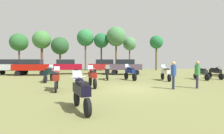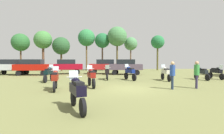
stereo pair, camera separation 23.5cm
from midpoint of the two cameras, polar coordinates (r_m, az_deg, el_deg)
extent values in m
cube|color=olive|center=(11.72, 6.19, -7.06)|extent=(44.00, 52.00, 0.02)
cylinder|color=black|center=(12.31, -17.08, -5.15)|extent=(0.20, 0.65, 0.64)
cylinder|color=black|center=(10.84, -17.55, -6.13)|extent=(0.20, 0.65, 0.64)
cube|color=maroon|center=(11.52, -17.33, -3.13)|extent=(0.52, 1.30, 0.36)
ellipsoid|color=maroon|center=(11.78, -17.25, -1.65)|extent=(0.38, 0.52, 0.24)
cube|color=black|center=(11.28, -17.41, -2.02)|extent=(0.37, 0.59, 0.12)
cube|color=silver|center=(12.08, -17.17, -0.70)|extent=(0.38, 0.20, 0.39)
cylinder|color=#B7B7BC|center=(11.99, -17.19, -1.01)|extent=(0.62, 0.12, 0.04)
cylinder|color=black|center=(19.94, 32.24, -2.66)|extent=(0.13, 0.62, 0.62)
cylinder|color=black|center=(21.23, 29.42, -2.34)|extent=(0.13, 0.62, 0.62)
cube|color=black|center=(20.55, 30.81, -1.13)|extent=(0.39, 1.40, 0.36)
ellipsoid|color=black|center=(20.29, 31.37, -0.39)|extent=(0.33, 0.49, 0.24)
cube|color=black|center=(20.73, 30.41, -0.43)|extent=(0.31, 0.57, 0.12)
cube|color=silver|center=(20.02, 32.01, 0.08)|extent=(0.36, 0.16, 0.39)
cylinder|color=#B7B7BC|center=(20.10, 31.82, -0.08)|extent=(0.62, 0.05, 0.04)
cylinder|color=black|center=(16.46, -1.10, -3.30)|extent=(0.14, 0.61, 0.61)
cylinder|color=black|center=(17.95, -1.36, -2.85)|extent=(0.14, 0.61, 0.61)
cube|color=black|center=(17.17, -1.24, -1.46)|extent=(0.40, 1.28, 0.36)
ellipsoid|color=black|center=(16.87, -1.19, -0.57)|extent=(0.34, 0.49, 0.24)
cube|color=black|center=(17.38, -1.27, -0.63)|extent=(0.32, 0.57, 0.12)
cube|color=silver|center=(16.54, -1.13, 0.00)|extent=(0.36, 0.16, 0.39)
cylinder|color=#B7B7BC|center=(16.64, -1.15, -0.20)|extent=(0.62, 0.06, 0.04)
cylinder|color=black|center=(19.74, 25.84, -2.62)|extent=(0.16, 0.61, 0.60)
cylinder|color=black|center=(18.45, 28.78, -2.98)|extent=(0.16, 0.61, 0.60)
cube|color=black|center=(19.06, 27.29, -1.35)|extent=(0.45, 1.40, 0.36)
ellipsoid|color=black|center=(19.29, 26.75, -0.47)|extent=(0.35, 0.50, 0.24)
cube|color=black|center=(18.85, 27.74, -0.67)|extent=(0.34, 0.58, 0.12)
cube|color=silver|center=(19.56, 26.16, 0.10)|extent=(0.37, 0.18, 0.39)
cylinder|color=#B7B7BC|center=(19.48, 26.33, -0.09)|extent=(0.62, 0.08, 0.04)
cylinder|color=black|center=(7.53, -11.52, -9.78)|extent=(0.30, 0.63, 0.62)
cylinder|color=black|center=(6.04, -8.32, -12.74)|extent=(0.30, 0.63, 0.62)
cube|color=black|center=(6.69, -10.13, -7.00)|extent=(0.75, 1.39, 0.36)
ellipsoid|color=black|center=(6.94, -10.73, -4.34)|extent=(0.45, 0.55, 0.24)
cube|color=black|center=(6.43, -9.66, -5.20)|extent=(0.45, 0.62, 0.12)
cube|color=silver|center=(7.25, -11.33, -2.64)|extent=(0.39, 0.25, 0.39)
cylinder|color=#B7B7BC|center=(7.16, -11.15, -3.18)|extent=(0.60, 0.22, 0.04)
cylinder|color=black|center=(13.15, -6.79, -4.53)|extent=(0.26, 0.69, 0.68)
cylinder|color=black|center=(11.71, -5.38, -5.35)|extent=(0.26, 0.69, 0.68)
cube|color=maroon|center=(12.37, -6.14, -2.52)|extent=(0.61, 1.31, 0.36)
ellipsoid|color=maroon|center=(12.63, -6.41, -1.16)|extent=(0.41, 0.54, 0.24)
cube|color=black|center=(12.14, -5.93, -1.48)|extent=(0.41, 0.61, 0.12)
cube|color=silver|center=(12.93, -6.69, -0.28)|extent=(0.38, 0.22, 0.39)
cylinder|color=#B7B7BC|center=(12.84, -6.60, -0.57)|extent=(0.61, 0.16, 0.04)
cylinder|color=black|center=(17.53, 4.96, -2.87)|extent=(0.31, 0.68, 0.68)
cylinder|color=black|center=(16.16, 7.57, -3.30)|extent=(0.31, 0.68, 0.68)
cube|color=navy|center=(16.80, 6.22, -1.32)|extent=(0.73, 1.38, 0.36)
ellipsoid|color=navy|center=(17.05, 5.73, -0.32)|extent=(0.45, 0.55, 0.24)
cube|color=black|center=(16.58, 6.62, -0.53)|extent=(0.45, 0.62, 0.12)
cube|color=silver|center=(17.33, 5.21, 0.32)|extent=(0.39, 0.25, 0.39)
cylinder|color=#B7B7BC|center=(17.25, 5.36, 0.11)|extent=(0.60, 0.21, 0.04)
cylinder|color=black|center=(17.18, -18.50, -3.08)|extent=(0.18, 0.68, 0.67)
cylinder|color=black|center=(15.64, -20.35, -3.61)|extent=(0.18, 0.68, 0.67)
cube|color=black|center=(16.37, -19.41, -1.54)|extent=(0.49, 1.42, 0.36)
ellipsoid|color=black|center=(16.65, -19.07, -0.51)|extent=(0.36, 0.51, 0.24)
cube|color=black|center=(16.12, -19.69, -0.75)|extent=(0.35, 0.59, 0.12)
cube|color=silver|center=(16.97, -18.70, 0.15)|extent=(0.37, 0.19, 0.39)
cylinder|color=#B7B7BC|center=(16.88, -18.81, -0.07)|extent=(0.62, 0.10, 0.04)
cylinder|color=black|center=(17.77, 16.37, -2.91)|extent=(0.14, 0.66, 0.65)
cylinder|color=black|center=(16.28, 18.35, -3.39)|extent=(0.14, 0.66, 0.65)
cube|color=silver|center=(16.99, 17.33, -1.44)|extent=(0.41, 1.38, 0.36)
ellipsoid|color=silver|center=(17.26, 16.97, -0.45)|extent=(0.34, 0.49, 0.24)
cube|color=black|center=(16.75, 17.64, -0.67)|extent=(0.32, 0.57, 0.12)
cube|color=silver|center=(17.57, 16.58, 0.18)|extent=(0.36, 0.16, 0.39)
cylinder|color=#B7B7BC|center=(17.48, 16.69, -0.03)|extent=(0.62, 0.06, 0.04)
cylinder|color=black|center=(22.63, 1.05, -1.78)|extent=(0.67, 0.32, 0.64)
cylinder|color=black|center=(24.07, 1.16, -1.55)|extent=(0.67, 0.32, 0.64)
cylinder|color=black|center=(22.72, 8.44, -1.79)|extent=(0.67, 0.32, 0.64)
cylinder|color=black|center=(24.15, 8.12, -1.55)|extent=(0.67, 0.32, 0.64)
cube|color=#514354|center=(23.31, 4.70, 0.04)|extent=(4.53, 2.45, 0.75)
cube|color=black|center=(23.30, 4.71, 1.71)|extent=(2.58, 1.93, 0.61)
cylinder|color=black|center=(27.51, -31.29, -1.40)|extent=(0.65, 0.25, 0.64)
cylinder|color=black|center=(24.94, -26.90, -1.65)|extent=(0.65, 0.25, 0.64)
cylinder|color=black|center=(26.27, -25.65, -1.45)|extent=(0.65, 0.25, 0.64)
cube|color=#AEB9C1|center=(26.17, -29.23, 0.00)|extent=(4.38, 2.00, 0.75)
cube|color=black|center=(26.16, -29.26, 1.49)|extent=(2.44, 1.69, 0.61)
cylinder|color=black|center=(24.37, -17.68, -1.60)|extent=(0.66, 0.31, 0.64)
cylinder|color=black|center=(25.80, -17.48, -1.40)|extent=(0.66, 0.31, 0.64)
cylinder|color=black|center=(24.36, -10.80, -1.54)|extent=(0.66, 0.31, 0.64)
cylinder|color=black|center=(25.79, -10.98, -1.34)|extent=(0.66, 0.31, 0.64)
cube|color=maroon|center=(25.00, -14.25, 0.12)|extent=(4.51, 2.38, 0.75)
cube|color=black|center=(24.99, -14.27, 1.68)|extent=(2.56, 1.90, 0.61)
cylinder|color=black|center=(24.26, -27.70, -1.76)|extent=(0.65, 0.24, 0.64)
cylinder|color=black|center=(25.58, -26.44, -1.55)|extent=(0.65, 0.24, 0.64)
cylinder|color=black|center=(23.26, -21.07, -1.81)|extent=(0.65, 0.24, 0.64)
cylinder|color=black|center=(24.64, -20.11, -1.59)|extent=(0.65, 0.24, 0.64)
cube|color=#A0130A|center=(24.36, -23.90, -0.05)|extent=(4.35, 1.91, 0.75)
cube|color=black|center=(24.35, -23.93, 1.55)|extent=(2.41, 1.65, 0.61)
cylinder|color=black|center=(23.82, -5.45, -1.59)|extent=(0.65, 0.25, 0.64)
cylinder|color=black|center=(25.26, -5.31, -1.38)|extent=(0.65, 0.25, 0.64)
cylinder|color=black|center=(23.87, 1.58, -1.58)|extent=(0.65, 0.25, 0.64)
cylinder|color=black|center=(25.31, 1.32, -1.37)|extent=(0.65, 0.25, 0.64)
cube|color=maroon|center=(24.49, -1.96, 0.14)|extent=(4.39, 2.03, 0.75)
cube|color=black|center=(24.47, -1.96, 1.73)|extent=(2.45, 1.71, 0.61)
cylinder|color=#202E46|center=(12.20, 19.37, -4.70)|extent=(0.14, 0.14, 0.87)
cylinder|color=#202E46|center=(12.03, 19.46, -4.79)|extent=(0.14, 0.14, 0.87)
cylinder|color=#254291|center=(12.05, 19.46, -1.06)|extent=(0.43, 0.43, 0.69)
sphere|color=tan|center=(12.04, 19.49, 1.14)|extent=(0.24, 0.24, 0.24)
cylinder|color=#30294A|center=(13.01, 26.10, -4.35)|extent=(0.14, 0.14, 0.88)
cylinder|color=#30294A|center=(13.18, 26.05, -4.27)|extent=(0.14, 0.14, 0.88)
cylinder|color=#34883E|center=(13.03, 26.13, -0.85)|extent=(0.46, 0.46, 0.70)
sphere|color=tan|center=(13.02, 26.16, 1.22)|extent=(0.24, 0.24, 0.24)
cylinder|color=brown|center=(32.41, -21.11, 2.85)|extent=(0.40, 0.40, 4.70)
sphere|color=#407C3A|center=(32.60, -21.18, 8.19)|extent=(3.04, 3.04, 3.04)
cylinder|color=brown|center=(34.67, 14.66, 2.95)|extent=(0.32, 0.32, 4.80)
sphere|color=#236D3A|center=(34.84, 14.71, 7.83)|extent=(2.51, 2.51, 2.51)
cylinder|color=brown|center=(33.78, 6.25, 2.74)|extent=(0.25, 0.25, 4.46)
sphere|color=#4A7F4F|center=(33.93, 6.27, 7.46)|extent=(2.50, 2.50, 2.50)
cylinder|color=brown|center=(31.82, 1.88, 3.61)|extent=(0.31, 0.31, 5.37)
sphere|color=#437B45|center=(32.10, 1.88, 9.83)|extent=(3.51, 3.51, 3.51)
cylinder|color=#4F3931|center=(32.47, -2.92, 3.16)|extent=(0.29, 0.29, 4.90)
sphere|color=#216437|center=(32.67, -2.93, 8.53)|extent=(2.72, 2.72, 2.72)
cylinder|color=#523923|center=(34.21, -27.17, 2.38)|extent=(0.26, 0.26, 4.30)
sphere|color=#2A612D|center=(34.35, -27.25, 7.10)|extent=(3.01, 3.01, 3.01)
cylinder|color=brown|center=(31.71, -15.83, 2.02)|extent=(0.32, 0.32, 3.70)
sphere|color=#28532B|center=(31.81, -15.88, 6.58)|extent=(3.01, 3.01, 3.01)
cylinder|color=brown|center=(32.96, -8.00, 3.51)|extent=(0.29, 0.29, 5.34)
sphere|color=#2D783E|center=(33.21, -8.03, 9.33)|extent=(3.12, 3.12, 3.12)
camera|label=1|loc=(0.12, -89.62, 0.01)|focal=28.34mm
camera|label=2|loc=(0.12, 90.38, -0.01)|focal=28.34mm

